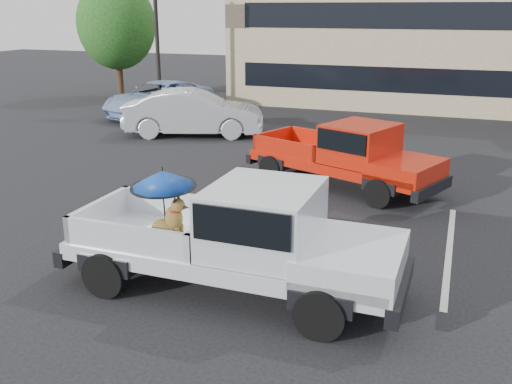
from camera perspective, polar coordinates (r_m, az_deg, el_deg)
ground at (r=10.41m, az=1.54°, el=-7.84°), size 90.00×90.00×0.00m
stripe_left at (r=13.21m, az=-8.11°, el=-2.26°), size 0.12×5.00×0.01m
stripe_right at (r=11.81m, az=18.75°, el=-5.60°), size 0.12×5.00×0.01m
motel_building at (r=29.94m, az=18.72°, el=14.52°), size 20.40×8.40×6.30m
motel_sign at (r=26.30m, az=-10.04°, el=17.97°), size 1.60×0.22×6.00m
tree_left at (r=30.96m, az=-13.80°, el=15.99°), size 3.96×3.96×6.02m
silver_pickup at (r=9.22m, az=-0.67°, el=-4.21°), size 5.71×2.16×2.06m
red_pickup at (r=14.94m, az=9.79°, el=3.82°), size 5.55×3.64×1.73m
silver_sedan at (r=21.31m, az=-6.23°, el=7.87°), size 5.37×3.25×1.67m
blue_suv at (r=25.61m, az=-9.69°, el=9.19°), size 3.69×5.75×1.47m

